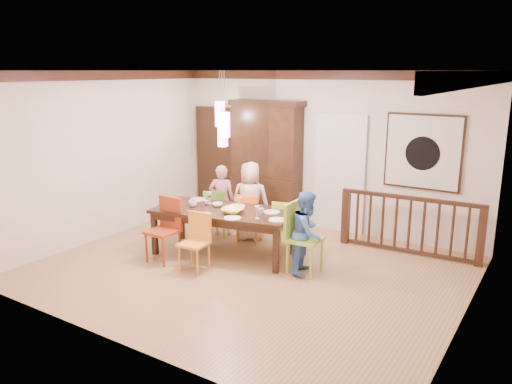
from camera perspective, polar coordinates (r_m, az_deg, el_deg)
The scene contains 37 objects.
floor at distance 7.56m, azimuth -0.80°, elevation -8.82°, with size 6.00×6.00×0.00m, color olive.
ceiling at distance 6.98m, azimuth -0.88°, elevation 13.72°, with size 6.00×6.00×0.00m, color white.
wall_back at distance 9.29m, azimuth 7.72°, elevation 4.62°, with size 6.00×6.00×0.00m, color silver.
wall_left at distance 9.11m, azimuth -16.83°, elevation 3.98°, with size 5.00×5.00×0.00m, color silver.
wall_right at distance 6.06m, azimuth 23.55°, elevation -1.29°, with size 5.00×5.00×0.00m, color silver.
crown_molding at distance 6.99m, azimuth -0.88°, elevation 13.06°, with size 6.00×5.00×0.16m, color black, non-canonical shape.
panel_door at distance 10.54m, azimuth -4.39°, elevation 3.58°, with size 1.04×0.07×2.24m, color black.
white_doorway at distance 9.19m, azimuth 9.52°, elevation 1.92°, with size 0.97×0.05×2.22m, color silver.
painting at distance 8.64m, azimuth 18.54°, elevation 4.35°, with size 1.25×0.06×1.25m.
pendant_cluster at distance 7.69m, azimuth -3.85°, elevation 7.77°, with size 0.27×0.21×1.14m.
dining_table at distance 7.97m, azimuth -3.68°, elevation -2.55°, with size 2.38×1.42×0.75m.
chair_far_left at distance 8.91m, azimuth -4.45°, elevation -2.00°, with size 0.51×0.51×0.86m.
chair_far_mid at distance 8.55m, azimuth -0.75°, elevation -2.57°, with size 0.49×0.49×0.88m.
chair_far_right at distance 8.16m, azimuth 3.52°, elevation -3.43°, with size 0.46×0.46×0.86m.
chair_near_left at distance 7.83m, azimuth -10.67°, elevation -3.85°, with size 0.45×0.45×0.99m.
chair_near_mid at distance 7.41m, azimuth -7.13°, elevation -5.35°, with size 0.43×0.43×0.86m.
chair_end_right at distance 7.31m, azimuth 5.64°, elevation -4.72°, with size 0.48×0.48×1.04m.
china_hutch at distance 9.67m, azimuth 1.19°, elevation 3.47°, with size 1.49×0.46×2.35m.
balustrade at distance 8.39m, azimuth 17.13°, elevation -3.52°, with size 2.27×0.19×0.96m.
person_far_left at distance 8.95m, azimuth -3.93°, elevation -0.93°, with size 0.47×0.31×1.28m, color #D7A3B0.
person_far_mid at distance 8.67m, azimuth -0.66°, elevation -1.04°, with size 0.68×0.44×1.38m, color beige.
person_end_right at distance 7.30m, azimuth 5.89°, elevation -4.63°, with size 0.60×0.46×1.23m, color #4676C6.
serving_bowl at distance 7.72m, azimuth -2.70°, elevation -2.14°, with size 0.34×0.34×0.08m, color yellow.
small_bowl at distance 8.12m, azimuth -4.42°, elevation -1.46°, with size 0.18×0.18×0.06m, color white.
cup_left at distance 8.14m, azimuth -7.25°, elevation -1.31°, with size 0.14×0.14×0.11m, color silver.
cup_right at distance 7.70m, azimuth 0.58°, elevation -2.18°, with size 0.09×0.09×0.08m, color silver.
plate_far_left at distance 8.58m, azimuth -6.62°, elevation -0.84°, with size 0.26×0.26×0.01m, color white.
plate_far_mid at distance 8.11m, azimuth -2.17°, elevation -1.60°, with size 0.26×0.26×0.01m, color white.
plate_far_right at distance 7.76m, azimuth 1.79°, elevation -2.31°, with size 0.26×0.26×0.01m, color white.
plate_near_left at distance 8.16m, azimuth -9.48°, elevation -1.68°, with size 0.26×0.26×0.01m, color white.
plate_near_mid at distance 7.46m, azimuth -2.69°, elevation -2.98°, with size 0.26×0.26×0.01m, color white.
plate_end_right at distance 7.37m, azimuth 2.45°, elevation -3.20°, with size 0.26×0.26×0.01m, color white.
wine_glass_a at distance 8.30m, azimuth -5.34°, elevation -0.67°, with size 0.08×0.08×0.19m, color #590C19, non-canonical shape.
wine_glass_b at distance 7.94m, azimuth -1.92°, elevation -1.28°, with size 0.08×0.08×0.19m, color silver, non-canonical shape.
wine_glass_c at distance 7.78m, azimuth -5.67°, elevation -1.66°, with size 0.08×0.08×0.19m, color #590C19, non-canonical shape.
wine_glass_d at distance 7.43m, azimuth 0.13°, elevation -2.33°, with size 0.08×0.08×0.19m, color silver, non-canonical shape.
napkin at distance 7.71m, azimuth -5.76°, elevation -2.49°, with size 0.18×0.14×0.01m, color #D83359.
Camera 1 is at (3.85, -5.83, 2.90)m, focal length 35.00 mm.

